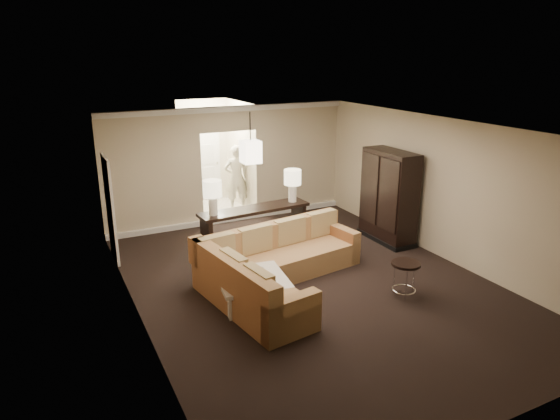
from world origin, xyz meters
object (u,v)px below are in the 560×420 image
sectional_sofa (274,267)px  console_table (255,225)px  drink_table (405,272)px  coffee_table (252,289)px  person (236,174)px  armoire (388,198)px

sectional_sofa → console_table: size_ratio=1.37×
console_table → drink_table: (1.43, -3.07, -0.11)m
coffee_table → console_table: 2.35m
sectional_sofa → console_table: (0.41, 1.78, 0.17)m
coffee_table → person: 5.17m
coffee_table → drink_table: 2.60m
sectional_sofa → person: size_ratio=1.71×
drink_table → person: bearing=97.4°
person → console_table: bearing=85.6°
sectional_sofa → drink_table: (1.84, -1.28, 0.06)m
armoire → drink_table: size_ratio=3.26×
armoire → drink_table: (-1.39, -2.27, -0.52)m
sectional_sofa → console_table: sectional_sofa is taller
coffee_table → armoire: bearing=19.1°
console_table → drink_table: console_table is taller
coffee_table → sectional_sofa: bearing=29.7°
console_table → person: size_ratio=1.25×
console_table → armoire: (2.82, -0.79, 0.41)m
console_table → armoire: armoire is taller
sectional_sofa → armoire: bearing=8.3°
armoire → person: 4.12m
drink_table → person: size_ratio=0.32×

